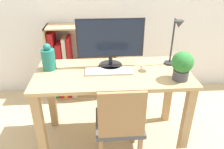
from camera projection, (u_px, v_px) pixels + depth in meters
name	position (u px, v px, depth m)	size (l,w,h in m)	color
ground_plane	(113.00, 138.00, 2.28)	(10.00, 10.00, 0.00)	#CCB284
desk	(113.00, 87.00, 1.99)	(1.37, 0.63, 0.77)	tan
monitor	(110.00, 41.00, 1.92)	(0.60, 0.21, 0.44)	#232326
keyboard	(109.00, 71.00, 1.91)	(0.41, 0.15, 0.02)	#B2B2B7
vase	(48.00, 58.00, 1.93)	(0.12, 0.12, 0.24)	#1E7266
desk_lamp	(175.00, 39.00, 1.90)	(0.10, 0.19, 0.44)	#2D2D33
potted_plant	(182.00, 65.00, 1.74)	(0.17, 0.17, 0.24)	#4C4C51
chair	(120.00, 123.00, 1.81)	(0.40, 0.40, 0.82)	#4C4C51
bookshelf	(71.00, 66.00, 2.82)	(0.85, 0.28, 0.96)	tan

